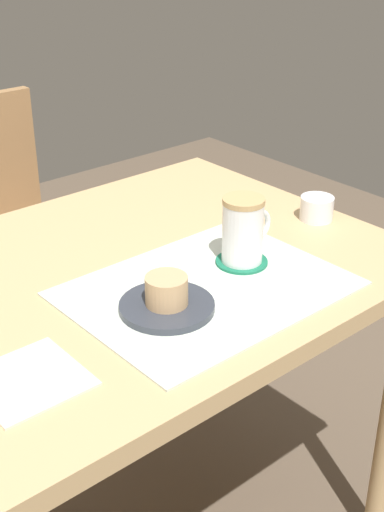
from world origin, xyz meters
name	(u,v)px	position (x,y,z in m)	size (l,w,h in m)	color
dining_table	(129,313)	(0.00, 0.00, 0.65)	(1.00, 0.75, 0.74)	tan
wooden_chair	(0,248)	(0.08, 0.72, 0.49)	(0.43, 0.43, 0.88)	#997047
placemat	(207,288)	(0.06, -0.15, 0.74)	(0.47, 0.35, 0.00)	silver
pastry_plate	(167,306)	(-0.04, -0.16, 0.75)	(0.16, 0.16, 0.01)	#333842
pastry	(167,290)	(-0.04, -0.16, 0.78)	(0.07, 0.07, 0.05)	tan
coffee_coaster	(242,262)	(0.17, -0.13, 0.75)	(0.10, 0.10, 0.01)	#196B4C
coffee_mug	(244,230)	(0.17, -0.13, 0.81)	(0.11, 0.08, 0.12)	white
paper_napkin	(28,380)	(-0.30, -0.18, 0.74)	(0.15, 0.15, 0.00)	silver
sugar_bowl	(317,208)	(0.43, -0.08, 0.77)	(0.07, 0.07, 0.05)	white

